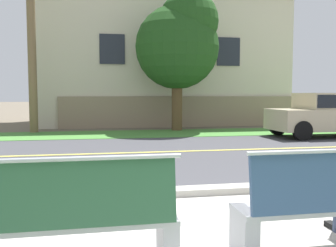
{
  "coord_description": "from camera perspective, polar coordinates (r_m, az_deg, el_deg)",
  "views": [
    {
      "loc": [
        -0.94,
        -2.92,
        1.48
      ],
      "look_at": [
        0.21,
        3.21,
        1.0
      ],
      "focal_mm": 40.0,
      "sensor_mm": 36.0,
      "label": 1
    }
  ],
  "objects": [
    {
      "name": "far_verge_grass",
      "position": [
        14.1,
        -6.77,
        -1.61
      ],
      "size": [
        48.0,
        2.8,
        0.02
      ],
      "primitive_type": "cube",
      "color": "#478438",
      "rests_on": "ground_plane"
    },
    {
      "name": "car_beige_near",
      "position": [
        14.33,
        23.69,
        1.54
      ],
      "size": [
        4.3,
        1.86,
        1.54
      ],
      "color": "#C6B793",
      "rests_on": "ground_plane"
    },
    {
      "name": "road_centre_line",
      "position": [
        9.58,
        -4.91,
        -4.44
      ],
      "size": [
        48.0,
        0.14,
        0.01
      ],
      "primitive_type": "cube",
      "color": "#E0CC4C",
      "rests_on": "ground_plane"
    },
    {
      "name": "ground_plane",
      "position": [
        11.06,
        -5.69,
        -3.3
      ],
      "size": [
        140.0,
        140.0,
        0.0
      ],
      "primitive_type": "plane",
      "color": "#665B4C"
    },
    {
      "name": "bench_left",
      "position": [
        3.25,
        -17.42,
        -14.02
      ],
      "size": [
        2.08,
        0.48,
        1.01
      ],
      "color": "#9EA0A8",
      "rests_on": "ground_plane"
    },
    {
      "name": "curb_edge",
      "position": [
        5.54,
        -0.54,
        -10.51
      ],
      "size": [
        44.0,
        0.3,
        0.11
      ],
      "primitive_type": "cube",
      "color": "#ADA89E",
      "rests_on": "ground_plane"
    },
    {
      "name": "garden_wall",
      "position": [
        17.42,
        5.39,
        1.83
      ],
      "size": [
        13.0,
        0.36,
        1.4
      ],
      "primitive_type": "cube",
      "color": "gray",
      "rests_on": "ground_plane"
    },
    {
      "name": "shade_tree_left",
      "position": [
        15.56,
        1.84,
        12.46
      ],
      "size": [
        3.42,
        3.42,
        5.64
      ],
      "color": "brown",
      "rests_on": "ground_plane"
    },
    {
      "name": "house_across_street",
      "position": [
        20.3,
        -1.19,
        10.12
      ],
      "size": [
        12.81,
        6.91,
        6.9
      ],
      "color": "beige",
      "rests_on": "ground_plane"
    },
    {
      "name": "street_asphalt",
      "position": [
        9.58,
        -4.91,
        -4.47
      ],
      "size": [
        52.0,
        8.0,
        0.01
      ],
      "primitive_type": "cube",
      "color": "#424247",
      "rests_on": "ground_plane"
    }
  ]
}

